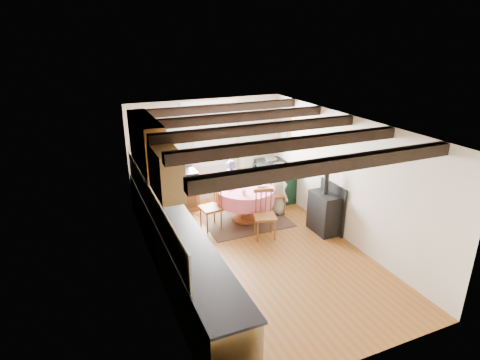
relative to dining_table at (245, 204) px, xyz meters
name	(u,v)px	position (x,y,z in m)	size (l,w,h in m)	color
floor	(257,253)	(-0.35, -1.32, -0.37)	(3.60, 5.50, 0.00)	brown
ceiling	(260,123)	(-0.35, -1.32, 2.03)	(3.60, 5.50, 0.00)	white
wall_back	(207,151)	(-0.35, 1.43, 0.83)	(3.60, 0.00, 2.40)	silver
wall_front	(365,279)	(-0.35, -4.07, 0.83)	(3.60, 0.00, 2.40)	silver
wall_left	(154,210)	(-2.15, -1.32, 0.83)	(0.00, 5.50, 2.40)	silver
wall_right	(344,178)	(1.45, -1.32, 0.83)	(0.00, 5.50, 2.40)	silver
beam_a	(333,165)	(-0.35, -3.32, 1.94)	(3.60, 0.16, 0.16)	black
beam_b	(291,144)	(-0.35, -2.32, 1.94)	(3.60, 0.16, 0.16)	black
beam_c	(259,129)	(-0.35, -1.32, 1.94)	(3.60, 0.16, 0.16)	black
beam_d	(236,117)	(-0.35, -0.32, 1.94)	(3.60, 0.16, 0.16)	black
beam_e	(217,108)	(-0.35, 0.68, 1.94)	(3.60, 0.16, 0.16)	black
splash_left	(151,202)	(-2.13, -1.02, 0.83)	(0.02, 4.50, 0.55)	beige
splash_back	(164,156)	(-1.35, 1.41, 0.83)	(1.40, 0.02, 0.55)	beige
base_cabinet_left	(175,249)	(-1.85, -1.32, 0.07)	(0.60, 5.30, 0.88)	brown
base_cabinet_back	(167,192)	(-1.40, 1.13, 0.07)	(1.30, 0.60, 0.88)	brown
worktop_left	(175,223)	(-1.83, -1.32, 0.53)	(0.64, 5.30, 0.04)	black
worktop_back	(166,173)	(-1.40, 1.11, 0.53)	(1.30, 0.64, 0.04)	black
wall_cabinet_glass	(146,143)	(-1.98, -0.12, 1.58)	(0.34, 1.80, 0.90)	brown
wall_cabinet_solid	(166,172)	(-1.98, -1.62, 1.53)	(0.34, 0.90, 0.70)	brown
window_frame	(211,134)	(-0.25, 1.42, 1.23)	(1.34, 0.03, 1.54)	white
window_pane	(211,134)	(-0.25, 1.42, 1.23)	(1.20, 0.01, 1.40)	white
curtain_left	(177,160)	(-1.10, 1.33, 0.73)	(0.35, 0.10, 2.10)	#B2DCA0
curtain_right	(246,152)	(0.60, 1.33, 0.73)	(0.35, 0.10, 2.10)	#B2DCA0
curtain_rod	(211,108)	(-0.25, 1.33, 1.83)	(0.03, 0.03, 2.00)	black
wall_picture	(284,127)	(1.42, 0.98, 1.33)	(0.04, 0.50, 0.60)	gold
wall_plate	(249,126)	(0.70, 1.40, 1.33)	(0.30, 0.30, 0.02)	silver
rug	(245,220)	(0.00, 0.00, -0.36)	(1.76, 1.37, 0.01)	#3E291E
dining_table	(245,204)	(0.00, 0.00, 0.00)	(1.22, 1.22, 0.73)	#F85A93
chair_near	(265,215)	(0.04, -0.83, 0.12)	(0.41, 0.43, 0.96)	brown
chair_left	(211,207)	(-0.79, -0.04, 0.11)	(0.41, 0.43, 0.95)	brown
chair_right	(276,193)	(0.77, 0.08, 0.11)	(0.41, 0.43, 0.96)	brown
aga_range	(275,181)	(1.12, 0.80, 0.09)	(0.64, 0.99, 0.92)	black
cast_iron_stove	(325,202)	(1.23, -1.07, 0.27)	(0.38, 0.64, 1.28)	black
child_far	(231,183)	(-0.01, 0.80, 0.20)	(0.41, 0.27, 1.12)	#3A394F
child_right	(278,190)	(0.81, 0.06, 0.18)	(0.53, 0.35, 1.09)	beige
bowl_a	(260,185)	(0.33, -0.02, 0.39)	(0.22, 0.22, 0.05)	silver
bowl_b	(229,187)	(-0.31, 0.13, 0.40)	(0.19, 0.19, 0.06)	silver
cup	(244,192)	(-0.16, -0.29, 0.41)	(0.10, 0.10, 0.10)	silver
canister_tall	(160,168)	(-1.53, 1.11, 0.67)	(0.13, 0.13, 0.22)	#262628
canister_wide	(171,166)	(-1.27, 1.21, 0.64)	(0.16, 0.16, 0.18)	#262628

